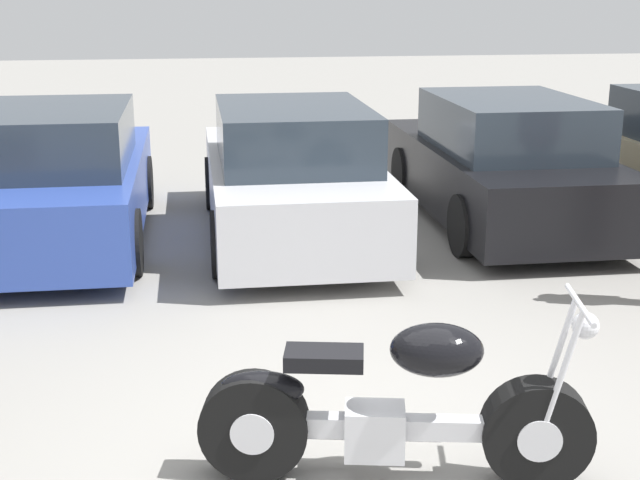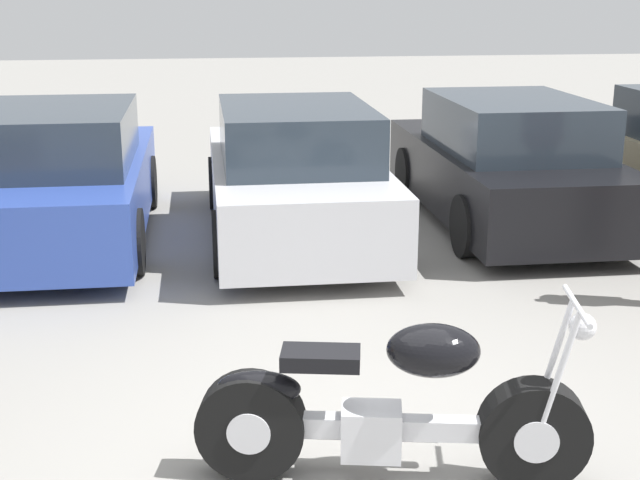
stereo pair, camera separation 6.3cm
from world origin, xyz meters
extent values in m
plane|color=gray|center=(0.00, 0.00, 0.00)|extent=(60.00, 60.00, 0.00)
cylinder|color=black|center=(0.98, -0.41, 0.31)|extent=(0.65, 0.32, 0.63)
cylinder|color=silver|center=(0.98, -0.41, 0.31)|extent=(0.29, 0.26, 0.25)
cylinder|color=black|center=(-0.59, -0.11, 0.31)|extent=(0.65, 0.32, 0.63)
cylinder|color=silver|center=(-0.59, -0.11, 0.31)|extent=(0.29, 0.26, 0.25)
cube|color=silver|center=(0.19, -0.26, 0.33)|extent=(1.22, 0.34, 0.12)
cube|color=silver|center=(0.08, -0.24, 0.30)|extent=(0.38, 0.30, 0.30)
ellipsoid|color=black|center=(0.41, -0.30, 0.80)|extent=(0.58, 0.44, 0.29)
cube|color=black|center=(-0.20, -0.18, 0.74)|extent=(0.48, 0.32, 0.09)
ellipsoid|color=black|center=(-0.55, -0.12, 0.55)|extent=(0.51, 0.29, 0.20)
cylinder|color=silver|center=(1.05, -0.52, 0.70)|extent=(0.22, 0.08, 0.78)
cylinder|color=silver|center=(1.08, -0.34, 0.70)|extent=(0.22, 0.08, 0.78)
cylinder|color=silver|center=(1.15, -0.44, 1.08)|extent=(0.15, 0.61, 0.03)
sphere|color=silver|center=(1.19, -0.45, 0.96)|extent=(0.15, 0.15, 0.15)
cylinder|color=silver|center=(-0.11, -0.06, 0.20)|extent=(1.22, 0.31, 0.08)
cube|color=#2D479E|center=(-2.35, 5.12, 0.54)|extent=(1.78, 4.43, 0.75)
cube|color=#28333D|center=(-2.35, 4.86, 1.21)|extent=(1.57, 2.30, 0.59)
cylinder|color=black|center=(-3.18, 6.49, 0.33)|extent=(0.20, 0.66, 0.66)
cylinder|color=black|center=(-1.52, 6.49, 0.33)|extent=(0.20, 0.66, 0.66)
cylinder|color=black|center=(-1.52, 3.75, 0.33)|extent=(0.20, 0.66, 0.66)
cube|color=#BCBCC1|center=(0.18, 4.95, 0.54)|extent=(1.78, 4.43, 0.75)
cube|color=#28333D|center=(0.18, 4.68, 1.21)|extent=(1.57, 2.30, 0.59)
cylinder|color=black|center=(-0.65, 6.32, 0.33)|extent=(0.20, 0.66, 0.66)
cylinder|color=black|center=(1.01, 6.32, 0.33)|extent=(0.20, 0.66, 0.66)
cylinder|color=black|center=(-0.65, 3.58, 0.33)|extent=(0.20, 0.66, 0.66)
cylinder|color=black|center=(1.01, 3.58, 0.33)|extent=(0.20, 0.66, 0.66)
cube|color=black|center=(2.71, 5.27, 0.54)|extent=(1.78, 4.43, 0.75)
cube|color=#28333D|center=(2.71, 5.00, 1.21)|extent=(1.57, 2.30, 0.59)
cylinder|color=black|center=(1.88, 6.64, 0.33)|extent=(0.20, 0.66, 0.66)
cylinder|color=black|center=(3.54, 6.64, 0.33)|extent=(0.20, 0.66, 0.66)
cylinder|color=black|center=(1.88, 3.90, 0.33)|extent=(0.20, 0.66, 0.66)
cylinder|color=black|center=(3.54, 3.90, 0.33)|extent=(0.20, 0.66, 0.66)
cylinder|color=black|center=(4.40, 6.67, 0.33)|extent=(0.20, 0.66, 0.66)
camera|label=1|loc=(-0.87, -4.71, 2.75)|focal=50.00mm
camera|label=2|loc=(-0.81, -4.72, 2.75)|focal=50.00mm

